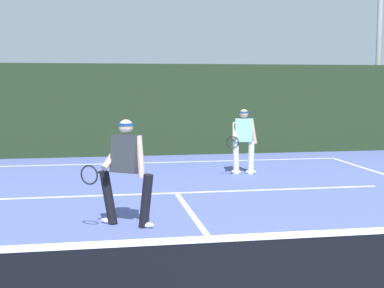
# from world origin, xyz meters

# --- Properties ---
(court_line_baseline_far) EXTENTS (10.51, 0.10, 0.01)m
(court_line_baseline_far) POSITION_xyz_m (0.00, 10.73, 0.00)
(court_line_baseline_far) COLOR white
(court_line_baseline_far) RESTS_ON ground_plane
(court_line_service) EXTENTS (8.57, 0.10, 0.01)m
(court_line_service) POSITION_xyz_m (0.00, 6.48, 0.00)
(court_line_service) COLOR white
(court_line_service) RESTS_ON ground_plane
(court_line_centre) EXTENTS (0.10, 6.40, 0.01)m
(court_line_centre) POSITION_xyz_m (0.00, 3.20, 0.00)
(court_line_centre) COLOR white
(court_line_centre) RESTS_ON ground_plane
(tennis_net) EXTENTS (11.51, 0.09, 1.06)m
(tennis_net) POSITION_xyz_m (0.00, 0.00, 0.50)
(tennis_net) COLOR #1E4723
(tennis_net) RESTS_ON ground_plane
(player_near) EXTENTS (1.11, 0.83, 1.65)m
(player_near) POSITION_xyz_m (-1.12, 4.12, 0.91)
(player_near) COLOR black
(player_near) RESTS_ON ground_plane
(player_far) EXTENTS (0.88, 0.89, 1.57)m
(player_far) POSITION_xyz_m (1.93, 8.51, 0.86)
(player_far) COLOR silver
(player_far) RESTS_ON ground_plane
(back_fence_windscreen) EXTENTS (22.13, 0.12, 2.76)m
(back_fence_windscreen) POSITION_xyz_m (0.00, 12.27, 1.38)
(back_fence_windscreen) COLOR #20321B
(back_fence_windscreen) RESTS_ON ground_plane
(light_pole) EXTENTS (0.55, 0.44, 7.66)m
(light_pole) POSITION_xyz_m (8.30, 13.91, 4.68)
(light_pole) COLOR #9EA39E
(light_pole) RESTS_ON ground_plane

